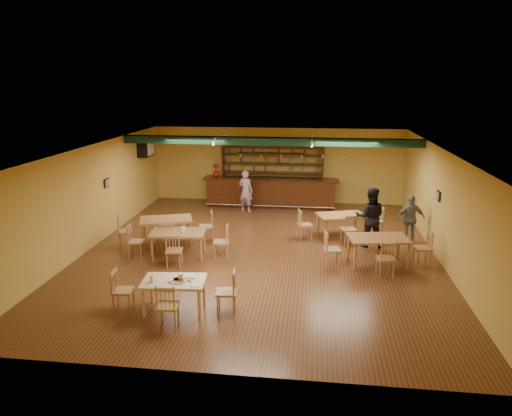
# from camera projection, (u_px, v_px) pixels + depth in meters

# --- Properties ---
(floor) EXTENTS (12.00, 12.00, 0.00)m
(floor) POSITION_uv_depth(u_px,v_px,m) (260.00, 252.00, 13.81)
(floor) COLOR #4F2D16
(floor) RESTS_ON ground
(ceiling_beam) EXTENTS (10.00, 0.30, 0.25)m
(ceiling_beam) POSITION_uv_depth(u_px,v_px,m) (270.00, 141.00, 15.75)
(ceiling_beam) COLOR black
(ceiling_beam) RESTS_ON ceiling
(track_rail_left) EXTENTS (0.05, 2.50, 0.05)m
(track_rail_left) POSITION_uv_depth(u_px,v_px,m) (220.00, 136.00, 16.52)
(track_rail_left) COLOR white
(track_rail_left) RESTS_ON ceiling
(track_rail_right) EXTENTS (0.05, 2.50, 0.05)m
(track_rail_right) POSITION_uv_depth(u_px,v_px,m) (312.00, 137.00, 16.14)
(track_rail_right) COLOR white
(track_rail_right) RESTS_ON ceiling
(ac_unit) EXTENTS (0.34, 0.70, 0.48)m
(ac_unit) POSITION_uv_depth(u_px,v_px,m) (146.00, 148.00, 17.79)
(ac_unit) COLOR white
(ac_unit) RESTS_ON wall_left
(picture_left) EXTENTS (0.04, 0.34, 0.28)m
(picture_left) POSITION_uv_depth(u_px,v_px,m) (107.00, 183.00, 14.92)
(picture_left) COLOR black
(picture_left) RESTS_ON wall_left
(picture_right) EXTENTS (0.04, 0.34, 0.28)m
(picture_right) POSITION_uv_depth(u_px,v_px,m) (438.00, 196.00, 13.26)
(picture_right) COLOR black
(picture_right) RESTS_ON wall_right
(bar_counter) EXTENTS (5.24, 0.85, 1.13)m
(bar_counter) POSITION_uv_depth(u_px,v_px,m) (271.00, 192.00, 18.62)
(bar_counter) COLOR #34160A
(bar_counter) RESTS_ON ground
(back_bar_hutch) EXTENTS (4.06, 0.40, 2.28)m
(back_bar_hutch) POSITION_uv_depth(u_px,v_px,m) (272.00, 175.00, 19.07)
(back_bar_hutch) COLOR #34160A
(back_bar_hutch) RESTS_ON ground
(poinsettia) EXTENTS (0.36, 0.36, 0.51)m
(poinsettia) POSITION_uv_depth(u_px,v_px,m) (216.00, 171.00, 18.66)
(poinsettia) COLOR #AC1A0F
(poinsettia) RESTS_ON bar_counter
(dining_table_a) EXTENTS (1.76, 1.37, 0.77)m
(dining_table_a) POSITION_uv_depth(u_px,v_px,m) (167.00, 231.00, 14.46)
(dining_table_a) COLOR #995E36
(dining_table_a) RESTS_ON ground
(dining_table_b) EXTENTS (1.65, 1.27, 0.73)m
(dining_table_b) POSITION_uv_depth(u_px,v_px,m) (341.00, 226.00, 15.05)
(dining_table_b) COLOR #995E36
(dining_table_b) RESTS_ON ground
(dining_table_c) EXTENTS (1.59, 1.06, 0.75)m
(dining_table_c) POSITION_uv_depth(u_px,v_px,m) (179.00, 244.00, 13.30)
(dining_table_c) COLOR #995E36
(dining_table_c) RESTS_ON ground
(dining_table_d) EXTENTS (1.68, 1.17, 0.78)m
(dining_table_d) POSITION_uv_depth(u_px,v_px,m) (377.00, 251.00, 12.74)
(dining_table_d) COLOR #995E36
(dining_table_d) RESTS_ON ground
(near_table) EXTENTS (1.40, 0.97, 0.71)m
(near_table) POSITION_uv_depth(u_px,v_px,m) (174.00, 296.00, 10.18)
(near_table) COLOR beige
(near_table) RESTS_ON ground
(pizza_tray) EXTENTS (0.54, 0.54, 0.01)m
(pizza_tray) POSITION_uv_depth(u_px,v_px,m) (178.00, 280.00, 10.08)
(pizza_tray) COLOR silver
(pizza_tray) RESTS_ON near_table
(parmesan_shaker) EXTENTS (0.08, 0.08, 0.11)m
(parmesan_shaker) POSITION_uv_depth(u_px,v_px,m) (152.00, 279.00, 9.99)
(parmesan_shaker) COLOR #EAE5C6
(parmesan_shaker) RESTS_ON near_table
(napkin_stack) EXTENTS (0.21, 0.16, 0.03)m
(napkin_stack) POSITION_uv_depth(u_px,v_px,m) (191.00, 277.00, 10.23)
(napkin_stack) COLOR white
(napkin_stack) RESTS_ON near_table
(pizza_server) EXTENTS (0.32, 0.24, 0.00)m
(pizza_server) POSITION_uv_depth(u_px,v_px,m) (185.00, 279.00, 10.10)
(pizza_server) COLOR silver
(pizza_server) RESTS_ON pizza_tray
(side_plate) EXTENTS (0.24, 0.24, 0.01)m
(side_plate) POSITION_uv_depth(u_px,v_px,m) (196.00, 285.00, 9.85)
(side_plate) COLOR white
(side_plate) RESTS_ON near_table
(patron_bar) EXTENTS (0.67, 0.56, 1.58)m
(patron_bar) POSITION_uv_depth(u_px,v_px,m) (246.00, 191.00, 17.87)
(patron_bar) COLOR #80489D
(patron_bar) RESTS_ON ground
(patron_right_a) EXTENTS (0.91, 0.73, 1.80)m
(patron_right_a) POSITION_uv_depth(u_px,v_px,m) (370.00, 217.00, 14.05)
(patron_right_a) COLOR black
(patron_right_a) RESTS_ON ground
(patron_right_b) EXTENTS (0.92, 0.49, 1.50)m
(patron_right_b) POSITION_uv_depth(u_px,v_px,m) (411.00, 219.00, 14.42)
(patron_right_b) COLOR slate
(patron_right_b) RESTS_ON ground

